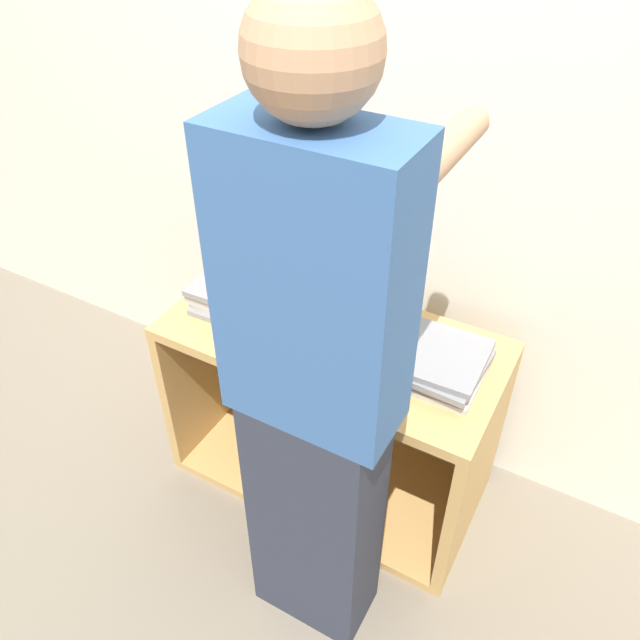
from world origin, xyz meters
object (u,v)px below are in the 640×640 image
laptop_open (341,313)px  person (316,393)px  laptop_stack_right (432,360)px  laptop_stack_left (246,294)px

laptop_open → person: 0.57m
laptop_open → person: size_ratio=0.19×
laptop_stack_right → laptop_stack_left: bearing=-179.8°
laptop_stack_left → laptop_stack_right: 0.66m
laptop_stack_left → person: bearing=-40.3°
laptop_stack_left → laptop_stack_right: bearing=0.2°
laptop_stack_right → person: bearing=-107.0°
laptop_open → laptop_stack_right: size_ratio=1.07×
laptop_open → laptop_stack_right: (0.33, -0.05, -0.02)m
laptop_stack_right → person: 0.50m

